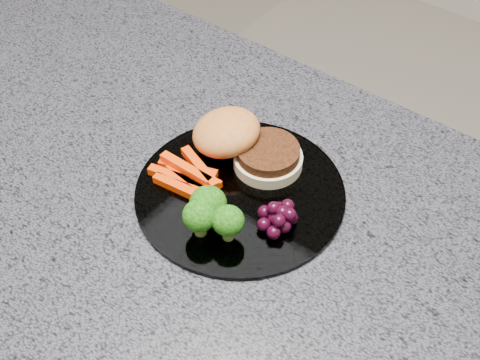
# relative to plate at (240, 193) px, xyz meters

# --- Properties ---
(countertop) EXTENTS (1.20, 0.60, 0.04)m
(countertop) POSITION_rel_plate_xyz_m (0.00, -0.03, -0.02)
(countertop) COLOR #50505A
(countertop) RESTS_ON island_cabinet
(plate) EXTENTS (0.26, 0.26, 0.01)m
(plate) POSITION_rel_plate_xyz_m (0.00, 0.00, 0.00)
(plate) COLOR white
(plate) RESTS_ON countertop
(burger) EXTENTS (0.17, 0.12, 0.05)m
(burger) POSITION_rel_plate_xyz_m (-0.04, 0.05, 0.02)
(burger) COLOR beige
(burger) RESTS_ON plate
(carrot_sticks) EXTENTS (0.10, 0.06, 0.02)m
(carrot_sticks) POSITION_rel_plate_xyz_m (-0.06, -0.02, 0.01)
(carrot_sticks) COLOR #F73B04
(carrot_sticks) RESTS_ON plate
(broccoli) EXTENTS (0.07, 0.06, 0.05)m
(broccoli) POSITION_rel_plate_xyz_m (0.01, -0.07, 0.03)
(broccoli) COLOR olive
(broccoli) RESTS_ON plate
(grape_bunch) EXTENTS (0.05, 0.05, 0.03)m
(grape_bunch) POSITION_rel_plate_xyz_m (0.07, -0.02, 0.02)
(grape_bunch) COLOR black
(grape_bunch) RESTS_ON plate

